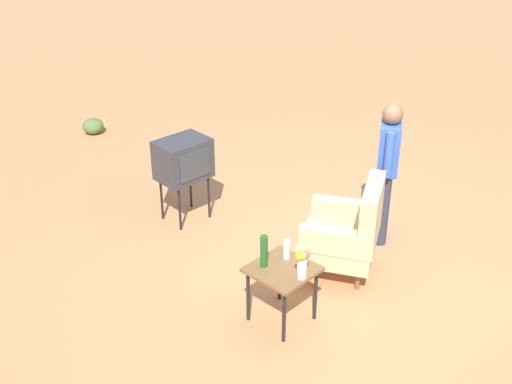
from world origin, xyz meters
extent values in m
plane|color=#C17A4C|center=(0.00, 0.00, 0.00)|extent=(60.00, 60.00, 0.00)
cylinder|color=brown|center=(-0.05, -0.34, 0.11)|extent=(0.05, 0.05, 0.22)
cylinder|color=brown|center=(0.42, -0.10, 0.11)|extent=(0.05, 0.05, 0.22)
cylinder|color=brown|center=(-0.30, 0.13, 0.11)|extent=(0.05, 0.05, 0.22)
cylinder|color=brown|center=(0.18, 0.37, 0.11)|extent=(0.05, 0.05, 0.22)
cube|color=#CCB784|center=(0.06, 0.01, 0.32)|extent=(1.02, 1.02, 0.20)
cube|color=#CCB784|center=(-0.09, 0.30, 0.74)|extent=(0.75, 0.49, 0.64)
cube|color=#CCB784|center=(-0.22, -0.13, 0.55)|extent=(0.44, 0.67, 0.26)
cube|color=#CCB784|center=(0.35, 0.16, 0.55)|extent=(0.44, 0.67, 0.26)
cylinder|color=black|center=(0.85, -0.09, 0.28)|extent=(0.04, 0.04, 0.56)
cylinder|color=black|center=(1.30, -0.09, 0.28)|extent=(0.04, 0.04, 0.56)
cylinder|color=black|center=(0.85, 0.36, 0.28)|extent=(0.04, 0.04, 0.56)
cylinder|color=black|center=(1.30, 0.36, 0.28)|extent=(0.04, 0.04, 0.56)
cube|color=brown|center=(1.07, 0.13, 0.57)|extent=(0.56, 0.56, 0.03)
cylinder|color=black|center=(0.65, -1.83, 0.28)|extent=(0.03, 0.03, 0.55)
cylinder|color=black|center=(0.21, -1.80, 0.28)|extent=(0.03, 0.03, 0.55)
cylinder|color=black|center=(0.63, -2.19, 0.28)|extent=(0.03, 0.03, 0.55)
cylinder|color=black|center=(0.19, -2.16, 0.28)|extent=(0.03, 0.03, 0.55)
cube|color=#333338|center=(0.42, -2.00, 0.79)|extent=(0.62, 0.47, 0.48)
cube|color=#383D3F|center=(0.44, -1.77, 0.79)|extent=(0.42, 0.04, 0.34)
cylinder|color=#2D3347|center=(-0.89, -0.06, 0.43)|extent=(0.14, 0.14, 0.86)
cylinder|color=#2D3347|center=(-0.72, 0.05, 0.43)|extent=(0.14, 0.14, 0.86)
cube|color=#3356A8|center=(-0.81, -0.01, 1.14)|extent=(0.42, 0.38, 0.56)
cylinder|color=#3356A8|center=(-1.01, -0.13, 1.17)|extent=(0.09, 0.09, 0.50)
cylinder|color=#3356A8|center=(-0.60, 0.12, 1.17)|extent=(0.09, 0.09, 0.50)
sphere|color=brown|center=(-0.81, -0.01, 1.53)|extent=(0.22, 0.22, 0.22)
cylinder|color=#1E5623|center=(1.16, -0.02, 0.75)|extent=(0.07, 0.07, 0.32)
cylinder|color=silver|center=(0.93, 0.05, 0.69)|extent=(0.06, 0.06, 0.20)
cylinder|color=silver|center=(1.07, 0.35, 0.68)|extent=(0.09, 0.09, 0.18)
sphere|color=yellow|center=(1.07, 0.35, 0.82)|extent=(0.07, 0.07, 0.07)
sphere|color=#E04C66|center=(1.03, 0.36, 0.82)|extent=(0.07, 0.07, 0.07)
sphere|color=orange|center=(1.10, 0.34, 0.82)|extent=(0.07, 0.07, 0.07)
ellipsoid|color=#516B38|center=(-0.33, -5.11, 0.13)|extent=(0.33, 0.33, 0.25)
camera|label=1|loc=(4.78, 3.31, 3.94)|focal=45.03mm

